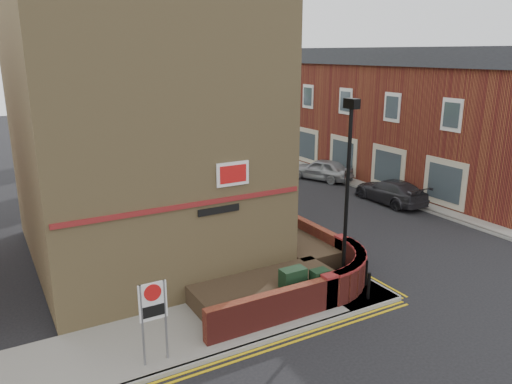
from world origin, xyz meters
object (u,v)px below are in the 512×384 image
object	(u,v)px
utility_cabinet_large	(293,287)
silver_car_near	(220,177)
zone_sign	(153,308)
lamppost	(347,198)

from	to	relation	value
utility_cabinet_large	silver_car_near	world-z (taller)	utility_cabinet_large
utility_cabinet_large	zone_sign	xyz separation A→B (m)	(-4.70, -0.80, 0.92)
lamppost	utility_cabinet_large	distance (m)	3.24
silver_car_near	utility_cabinet_large	bearing A→B (deg)	-131.54
zone_sign	silver_car_near	size ratio (longest dim) A/B	0.58
lamppost	zone_sign	xyz separation A→B (m)	(-6.60, -0.70, -1.70)
lamppost	utility_cabinet_large	xyz separation A→B (m)	(-1.90, 0.10, -2.62)
zone_sign	silver_car_near	xyz separation A→B (m)	(8.99, 14.95, -1.02)
lamppost	zone_sign	distance (m)	6.85
lamppost	silver_car_near	bearing A→B (deg)	80.48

